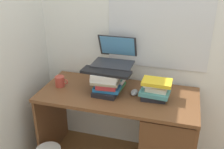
{
  "coord_description": "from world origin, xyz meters",
  "views": [
    {
      "loc": [
        0.51,
        -1.94,
        1.85
      ],
      "look_at": [
        -0.05,
        -0.01,
        0.94
      ],
      "focal_mm": 42.02,
      "sensor_mm": 36.0,
      "label": 1
    }
  ],
  "objects": [
    {
      "name": "laptop",
      "position": [
        -0.08,
        0.19,
        1.03
      ],
      "size": [
        0.35,
        0.33,
        0.23
      ],
      "color": "#2D2D33",
      "rests_on": "book_stack_tall"
    },
    {
      "name": "book_stack_tall",
      "position": [
        -0.08,
        0.12,
        0.87
      ],
      "size": [
        0.25,
        0.2,
        0.21
      ],
      "color": "#338C4C",
      "rests_on": "desk"
    },
    {
      "name": "desk",
      "position": [
        0.35,
        -0.02,
        0.42
      ],
      "size": [
        1.37,
        0.62,
        0.76
      ],
      "color": "brown",
      "rests_on": "ground"
    },
    {
      "name": "keyboard",
      "position": [
        -0.09,
        -0.04,
        0.97
      ],
      "size": [
        0.43,
        0.16,
        0.02
      ],
      "primitive_type": "cube",
      "rotation": [
        0.0,
        0.0,
        -0.05
      ],
      "color": "black",
      "rests_on": "book_stack_keyboard_riser"
    },
    {
      "name": "book_stack_side",
      "position": [
        0.32,
        0.0,
        0.84
      ],
      "size": [
        0.26,
        0.2,
        0.17
      ],
      "color": "black",
      "rests_on": "desk"
    },
    {
      "name": "wall_left",
      "position": [
        -0.87,
        0.0,
        1.3
      ],
      "size": [
        0.05,
        6.0,
        2.6
      ],
      "primitive_type": "cube",
      "color": "silver",
      "rests_on": "ground"
    },
    {
      "name": "computer_mouse",
      "position": [
        0.14,
        0.03,
        0.78
      ],
      "size": [
        0.06,
        0.1,
        0.04
      ],
      "primitive_type": "ellipsoid",
      "color": "#A5A8AD",
      "rests_on": "desk"
    },
    {
      "name": "wall_back",
      "position": [
        0.0,
        0.36,
        1.3
      ],
      "size": [
        6.0,
        0.06,
        2.6
      ],
      "color": "silver",
      "rests_on": "ground"
    },
    {
      "name": "mug",
      "position": [
        -0.54,
        -0.01,
        0.81
      ],
      "size": [
        0.12,
        0.09,
        0.1
      ],
      "color": "#B23F33",
      "rests_on": "desk"
    },
    {
      "name": "book_stack_keyboard_riser",
      "position": [
        -0.1,
        -0.04,
        0.86
      ],
      "size": [
        0.25,
        0.2,
        0.2
      ],
      "color": "black",
      "rests_on": "desk"
    }
  ]
}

